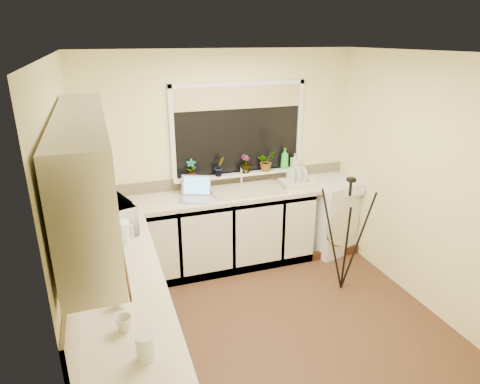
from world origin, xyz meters
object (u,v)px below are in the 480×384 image
at_px(glass_jug, 145,347).
at_px(plant_b, 219,167).
at_px(tripod, 346,235).
at_px(dish_rack, 298,183).
at_px(plant_d, 266,161).
at_px(plant_a, 191,169).
at_px(washing_machine, 329,214).
at_px(cup_left, 124,323).
at_px(microwave, 111,217).
at_px(plant_c, 245,164).
at_px(laptop, 195,193).
at_px(steel_jar, 121,298).
at_px(soap_bottle_clear, 295,161).
at_px(cup_back, 311,180).
at_px(kettle, 122,233).
at_px(soap_bottle_green, 285,158).

distance_m(glass_jug, plant_b, 2.79).
bearing_deg(tripod, plant_b, 134.10).
bearing_deg(dish_rack, tripod, -79.30).
relative_size(dish_rack, plant_d, 1.71).
relative_size(glass_jug, plant_a, 0.67).
distance_m(washing_machine, cup_left, 3.38).
xyz_separation_m(washing_machine, microwave, (-2.63, -0.59, 0.58)).
bearing_deg(plant_c, washing_machine, -11.69).
xyz_separation_m(laptop, tripod, (1.38, -0.87, -0.33)).
bearing_deg(washing_machine, glass_jug, -153.51).
xyz_separation_m(steel_jar, soap_bottle_clear, (2.22, 2.01, 0.18)).
xyz_separation_m(soap_bottle_clear, cup_back, (0.13, -0.21, -0.19)).
height_order(kettle, soap_bottle_green, soap_bottle_green).
bearing_deg(soap_bottle_clear, dish_rack, -104.77).
xyz_separation_m(glass_jug, plant_a, (0.85, 2.57, 0.19)).
bearing_deg(plant_b, plant_c, 4.47).
bearing_deg(cup_back, steel_jar, -142.70).
bearing_deg(glass_jug, tripod, 32.98).
bearing_deg(microwave, soap_bottle_green, -86.96).
bearing_deg(glass_jug, plant_b, 65.25).
distance_m(kettle, tripod, 2.25).
relative_size(glass_jug, steel_jar, 1.26).
xyz_separation_m(dish_rack, tripod, (0.13, -0.88, -0.30)).
bearing_deg(soap_bottle_clear, cup_back, -58.98).
bearing_deg(cup_back, dish_rack, -173.66).
xyz_separation_m(soap_bottle_green, cup_left, (-2.10, -2.28, -0.23)).
relative_size(soap_bottle_clear, cup_back, 1.48).
xyz_separation_m(glass_jug, soap_bottle_clear, (2.13, 2.55, 0.17)).
height_order(tripod, soap_bottle_green, soap_bottle_green).
xyz_separation_m(washing_machine, soap_bottle_green, (-0.54, 0.23, 0.72)).
height_order(microwave, plant_a, plant_a).
relative_size(laptop, steel_jar, 3.58).
distance_m(glass_jug, plant_a, 2.71).
xyz_separation_m(kettle, glass_jug, (0.02, -1.46, -0.02)).
bearing_deg(steel_jar, laptop, 62.66).
distance_m(steel_jar, plant_d, 2.73).
distance_m(glass_jug, microwave, 1.75).
distance_m(plant_b, soap_bottle_clear, 0.97).
xyz_separation_m(dish_rack, cup_back, (0.19, 0.02, 0.02)).
xyz_separation_m(laptop, plant_b, (0.35, 0.23, 0.20)).
xyz_separation_m(microwave, cup_back, (2.35, 0.59, -0.09)).
bearing_deg(microwave, laptop, -76.96).
bearing_deg(soap_bottle_clear, plant_d, -179.74).
relative_size(kettle, plant_b, 0.86).
relative_size(kettle, tripod, 0.15).
bearing_deg(kettle, soap_bottle_green, 28.66).
bearing_deg(laptop, tripod, -8.87).
bearing_deg(plant_a, microwave, -138.74).
bearing_deg(plant_c, dish_rack, -22.70).
distance_m(plant_a, plant_d, 0.91).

